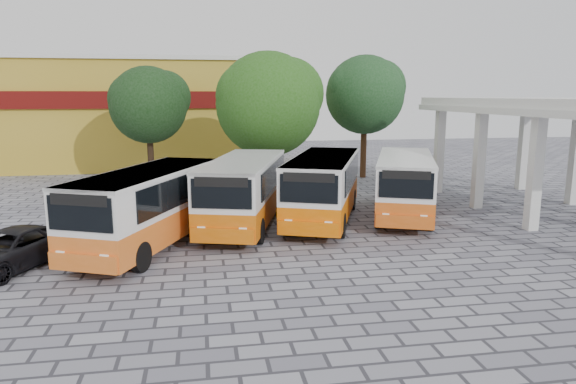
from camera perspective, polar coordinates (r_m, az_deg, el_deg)
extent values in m
plane|color=slate|center=(18.68, 8.36, -6.64)|extent=(90.00, 90.00, 0.00)
cube|color=silver|center=(30.72, 16.45, 4.61)|extent=(0.45, 0.45, 5.00)
cube|color=silver|center=(33.38, 24.68, 4.53)|extent=(0.45, 0.45, 5.00)
cube|color=silver|center=(26.43, 28.28, 8.73)|extent=(6.60, 15.60, 0.40)
cube|color=silver|center=(26.43, 28.22, 7.98)|extent=(6.80, 15.80, 0.30)
cube|color=#AE8E24|center=(43.30, -16.98, 8.23)|extent=(20.00, 10.00, 8.00)
cube|color=#590C0A|center=(38.22, -18.03, 9.70)|extent=(20.00, 0.20, 1.20)
cube|color=silver|center=(43.35, -17.29, 13.71)|extent=(20.40, 10.40, 0.30)
cube|color=orange|center=(19.58, -15.13, -3.39)|extent=(5.31, 8.16, 1.03)
cube|color=silver|center=(19.32, -15.30, 0.18)|extent=(5.31, 8.16, 1.45)
cube|color=silver|center=(19.21, -15.40, 2.13)|extent=(5.35, 8.18, 0.12)
cube|color=black|center=(19.48, -18.82, 0.11)|extent=(2.64, 5.98, 1.03)
cube|color=black|center=(19.23, -11.75, 0.34)|extent=(2.64, 5.98, 1.03)
cube|color=black|center=(15.46, -16.68, -2.41)|extent=(1.96, 0.89, 1.03)
cube|color=black|center=(15.38, -16.76, -0.91)|extent=(1.74, 0.80, 0.33)
cylinder|color=black|center=(17.38, -19.34, -6.78)|extent=(0.28, 0.98, 0.98)
cylinder|color=black|center=(17.14, -12.28, -6.65)|extent=(0.28, 0.98, 0.98)
cylinder|color=black|center=(22.27, -17.20, -2.86)|extent=(0.28, 0.98, 0.98)
cylinder|color=black|center=(22.08, -11.73, -2.72)|extent=(0.28, 0.98, 0.98)
cube|color=#D05B05|center=(21.96, -4.84, -1.51)|extent=(4.52, 8.32, 1.05)
cube|color=silver|center=(21.73, -4.89, 1.73)|extent=(4.52, 8.32, 1.46)
cube|color=silver|center=(21.64, -4.92, 3.49)|extent=(4.56, 8.33, 0.12)
cube|color=black|center=(21.66, -8.10, 1.67)|extent=(1.88, 6.32, 1.05)
cube|color=black|center=(21.86, -1.72, 1.86)|extent=(1.88, 6.32, 1.05)
cube|color=black|center=(17.80, -3.80, -0.20)|extent=(2.07, 0.65, 1.05)
cube|color=black|center=(17.73, -3.82, 1.12)|extent=(1.83, 0.59, 0.34)
cylinder|color=black|center=(19.48, -7.33, -4.36)|extent=(0.28, 1.00, 1.00)
cylinder|color=black|center=(19.67, -1.04, -4.12)|extent=(0.28, 1.00, 1.00)
cylinder|color=black|center=(24.52, -7.85, -1.24)|extent=(0.28, 1.00, 1.00)
cylinder|color=black|center=(24.67, -2.85, -1.08)|extent=(0.28, 1.00, 1.00)
cube|color=#E05F00|center=(22.82, 3.94, -1.02)|extent=(5.15, 8.32, 1.05)
cube|color=silver|center=(22.60, 3.98, 2.11)|extent=(5.15, 8.32, 1.47)
cube|color=silver|center=(22.51, 4.00, 3.81)|extent=(5.19, 8.34, 0.12)
cube|color=black|center=(22.34, 0.94, 2.07)|extent=(2.45, 6.16, 1.05)
cube|color=black|center=(22.91, 6.95, 2.21)|extent=(2.45, 6.16, 1.05)
cube|color=black|center=(18.77, 6.87, 0.33)|extent=(2.02, 0.83, 1.05)
cube|color=black|center=(18.70, 6.89, 1.60)|extent=(1.79, 0.75, 0.34)
cylinder|color=black|center=(20.21, 2.67, -3.73)|extent=(0.28, 1.00, 1.00)
cylinder|color=black|center=(20.76, 8.51, -3.44)|extent=(0.28, 1.00, 1.00)
cylinder|color=black|center=(25.18, 0.15, -0.82)|extent=(0.28, 1.00, 1.00)
cylinder|color=black|center=(25.63, 4.91, -0.65)|extent=(0.28, 1.00, 1.00)
cube|color=#D35511|center=(24.36, 12.77, -0.58)|extent=(5.03, 8.04, 1.02)
cube|color=silver|center=(24.16, 12.89, 2.25)|extent=(5.03, 8.04, 1.42)
cube|color=silver|center=(24.08, 12.95, 3.79)|extent=(5.08, 8.06, 0.12)
cube|color=black|center=(23.73, 10.25, 2.24)|extent=(2.42, 5.94, 1.02)
cube|color=black|center=(24.63, 15.43, 2.33)|extent=(2.42, 5.94, 1.02)
cube|color=black|center=(20.67, 16.98, 0.70)|extent=(1.95, 0.82, 1.02)
cube|color=black|center=(20.61, 17.05, 1.81)|extent=(1.73, 0.74, 0.33)
cylinder|color=black|center=(21.79, 12.68, -2.96)|extent=(0.27, 0.97, 0.97)
cylinder|color=black|center=(22.65, 17.58, -2.68)|extent=(0.27, 0.97, 0.97)
cylinder|color=black|center=(26.39, 8.57, -0.44)|extent=(0.27, 0.97, 0.97)
cylinder|color=black|center=(27.11, 12.77, -0.29)|extent=(0.27, 0.97, 0.97)
cylinder|color=black|center=(32.66, -14.99, 3.69)|extent=(0.38, 0.38, 3.49)
sphere|color=black|center=(32.45, -15.27, 9.32)|extent=(4.63, 4.63, 4.63)
sphere|color=black|center=(32.67, -13.62, 10.22)|extent=(3.24, 3.24, 3.24)
sphere|color=black|center=(32.33, -16.78, 9.86)|extent=(3.01, 3.01, 3.01)
cylinder|color=black|center=(30.21, -2.18, 3.74)|extent=(0.44, 0.44, 3.74)
sphere|color=#1F4F10|center=(29.99, -2.22, 9.73)|extent=(6.01, 6.01, 6.01)
sphere|color=#1F4F10|center=(30.46, -0.02, 10.88)|extent=(4.21, 4.21, 4.21)
sphere|color=#1F4F10|center=(29.67, -4.23, 10.57)|extent=(3.91, 3.91, 3.91)
cylinder|color=#4B2C18|center=(35.28, 8.38, 4.79)|extent=(0.41, 0.41, 3.92)
sphere|color=#143A16|center=(35.10, 8.54, 10.64)|extent=(5.22, 5.22, 5.22)
sphere|color=#143A16|center=(35.72, 10.04, 11.43)|extent=(3.66, 3.66, 3.66)
sphere|color=#143A16|center=(34.64, 7.20, 11.32)|extent=(3.39, 3.39, 3.39)
imported|color=black|center=(18.93, -28.52, -5.65)|extent=(3.87, 4.98, 1.26)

